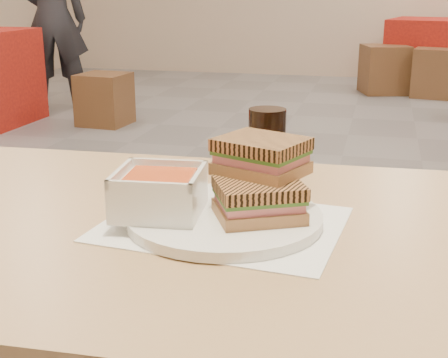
% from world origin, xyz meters
% --- Properties ---
extents(main_table, '(1.23, 0.75, 0.75)m').
position_xyz_m(main_table, '(-0.12, -2.00, 0.64)').
color(main_table, '#A78154').
rests_on(main_table, ground).
extents(tray_liner, '(0.36, 0.29, 0.00)m').
position_xyz_m(tray_liner, '(0.01, -2.00, 0.75)').
color(tray_liner, white).
rests_on(tray_liner, main_table).
extents(plate, '(0.28, 0.28, 0.02)m').
position_xyz_m(plate, '(0.01, -1.99, 0.76)').
color(plate, white).
rests_on(plate, tray_liner).
extents(soup_bowl, '(0.13, 0.13, 0.06)m').
position_xyz_m(soup_bowl, '(-0.08, -2.01, 0.80)').
color(soup_bowl, white).
rests_on(soup_bowl, plate).
extents(panini_lower, '(0.15, 0.14, 0.05)m').
position_xyz_m(panini_lower, '(0.06, -2.00, 0.79)').
color(panini_lower, tan).
rests_on(panini_lower, plate).
extents(panini_upper, '(0.15, 0.13, 0.05)m').
position_xyz_m(panini_upper, '(0.05, -1.95, 0.84)').
color(panini_upper, tan).
rests_on(panini_upper, panini_lower).
extents(cola_glass, '(0.06, 0.06, 0.13)m').
position_xyz_m(cola_glass, '(0.03, -1.80, 0.82)').
color(cola_glass, black).
rests_on(cola_glass, main_table).
extents(bg_table_2, '(1.00, 1.00, 0.73)m').
position_xyz_m(bg_table_2, '(0.70, 4.32, 0.37)').
color(bg_table_2, red).
rests_on(bg_table_2, ground).
extents(bg_chair_0r, '(0.39, 0.39, 0.41)m').
position_xyz_m(bg_chair_0r, '(-1.92, 1.77, 0.20)').
color(bg_chair_0r, brown).
rests_on(bg_chair_0r, ground).
extents(bg_chair_2l, '(0.54, 0.54, 0.49)m').
position_xyz_m(bg_chair_2l, '(0.23, 3.89, 0.24)').
color(bg_chair_2l, brown).
rests_on(bg_chair_2l, ground).
extents(bg_chair_2r, '(0.50, 0.50, 0.48)m').
position_xyz_m(bg_chair_2r, '(0.74, 3.78, 0.24)').
color(bg_chair_2r, brown).
rests_on(bg_chair_2r, ground).
extents(patron_a, '(0.69, 0.58, 1.59)m').
position_xyz_m(patron_a, '(-2.60, 2.27, 0.80)').
color(patron_a, black).
rests_on(patron_a, ground).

